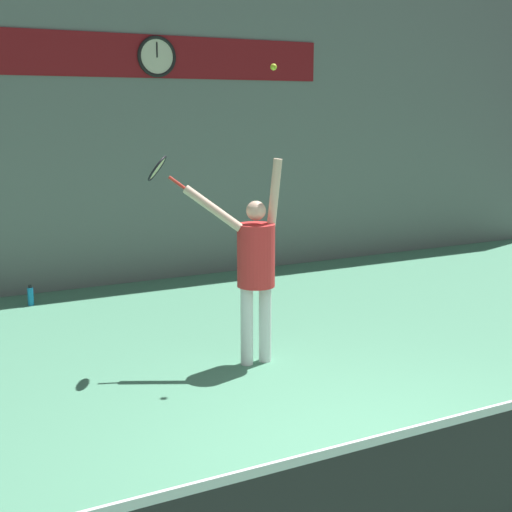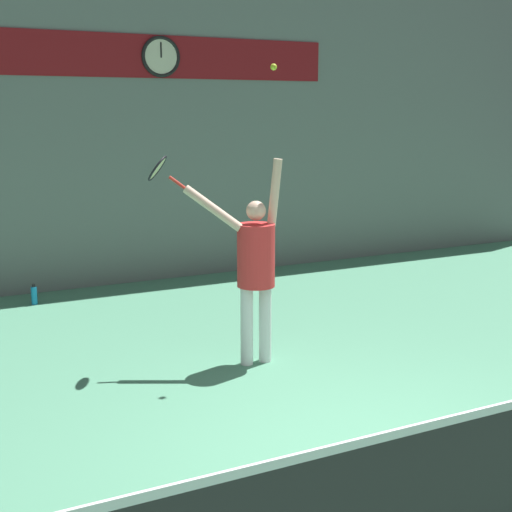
{
  "view_description": "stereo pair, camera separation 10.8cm",
  "coord_description": "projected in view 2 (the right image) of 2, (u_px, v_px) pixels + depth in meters",
  "views": [
    {
      "loc": [
        -3.14,
        -3.86,
        2.6
      ],
      "look_at": [
        0.15,
        2.42,
        1.14
      ],
      "focal_mm": 50.0,
      "sensor_mm": 36.0,
      "label": 1
    },
    {
      "loc": [
        -3.04,
        -3.91,
        2.6
      ],
      "look_at": [
        0.15,
        2.42,
        1.14
      ],
      "focal_mm": 50.0,
      "sensor_mm": 36.0,
      "label": 2
    }
  ],
  "objects": [
    {
      "name": "back_wall",
      "position": [
        123.0,
        116.0,
        10.45
      ],
      "size": [
        18.0,
        0.1,
        5.0
      ],
      "color": "slate",
      "rests_on": "ground_plane"
    },
    {
      "name": "court_net",
      "position": [
        505.0,
        474.0,
        4.19
      ],
      "size": [
        8.11,
        0.07,
        1.06
      ],
      "color": "#333333",
      "rests_on": "ground_plane"
    },
    {
      "name": "tennis_racket",
      "position": [
        159.0,
        169.0,
        7.12
      ],
      "size": [
        0.42,
        0.37,
        0.35
      ],
      "color": "red"
    },
    {
      "name": "scoreboard_clock",
      "position": [
        161.0,
        57.0,
        10.46
      ],
      "size": [
        0.6,
        0.05,
        0.6
      ],
      "color": "beige"
    },
    {
      "name": "ground_plane",
      "position": [
        385.0,
        467.0,
        5.29
      ],
      "size": [
        18.0,
        18.0,
        0.0
      ],
      "primitive_type": "plane",
      "color": "#4C8C6B"
    },
    {
      "name": "tennis_ball",
      "position": [
        274.0,
        67.0,
        6.9
      ],
      "size": [
        0.06,
        0.06,
        0.06
      ],
      "color": "#CCDB2D"
    },
    {
      "name": "water_bottle",
      "position": [
        34.0,
        295.0,
        9.66
      ],
      "size": [
        0.08,
        0.08,
        0.28
      ],
      "color": "#198CCC",
      "rests_on": "ground_plane"
    },
    {
      "name": "tennis_player",
      "position": [
        255.0,
        262.0,
        7.25
      ],
      "size": [
        0.95,
        0.6,
        2.12
      ],
      "color": "white",
      "rests_on": "ground_plane"
    },
    {
      "name": "sponsor_banner",
      "position": [
        122.0,
        55.0,
        10.22
      ],
      "size": [
        6.6,
        0.02,
        0.61
      ],
      "color": "maroon"
    }
  ]
}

